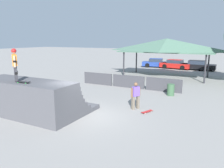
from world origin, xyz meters
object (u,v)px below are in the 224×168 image
(bystander_walking, at_px, (136,94))
(parked_car_red, at_px, (175,64))
(skateboard_on_ground, at_px, (147,112))
(parked_car_blue, at_px, (156,63))
(skater_on_deck, at_px, (15,63))
(skateboard_on_deck, at_px, (23,82))
(parked_car_black, at_px, (197,66))
(trash_bin, at_px, (171,90))

(bystander_walking, xyz_separation_m, parked_car_red, (-1.66, 19.33, -0.29))
(bystander_walking, height_order, skateboard_on_ground, bystander_walking)
(parked_car_blue, height_order, parked_car_red, same)
(skater_on_deck, relative_size, parked_car_red, 0.39)
(skateboard_on_deck, bearing_deg, skater_on_deck, 159.32)
(skater_on_deck, xyz_separation_m, skateboard_on_deck, (0.70, -0.17, -0.91))
(parked_car_black, bearing_deg, trash_bin, -88.67)
(bystander_walking, bearing_deg, trash_bin, -162.05)
(skateboard_on_deck, relative_size, trash_bin, 0.96)
(bystander_walking, height_order, trash_bin, bystander_walking)
(skater_on_deck, xyz_separation_m, skateboard_on_ground, (5.87, 3.72, -2.82))
(parked_car_red, bearing_deg, skater_on_deck, -88.13)
(skater_on_deck, relative_size, parked_car_blue, 0.39)
(trash_bin, distance_m, parked_car_red, 15.44)
(bystander_walking, xyz_separation_m, parked_car_blue, (-4.51, 19.84, -0.29))
(skateboard_on_deck, relative_size, skateboard_on_ground, 0.98)
(parked_car_red, bearing_deg, parked_car_black, 11.91)
(skateboard_on_ground, relative_size, parked_car_blue, 0.19)
(skateboard_on_deck, bearing_deg, skateboard_on_ground, 29.54)
(parked_car_blue, bearing_deg, trash_bin, -80.89)
(bystander_walking, distance_m, parked_car_black, 19.46)
(trash_bin, relative_size, parked_car_red, 0.19)
(skateboard_on_deck, relative_size, parked_car_red, 0.19)
(skateboard_on_ground, bearing_deg, trash_bin, -161.61)
(parked_car_red, bearing_deg, skateboard_on_ground, -72.67)
(bystander_walking, distance_m, parked_car_red, 19.40)
(skater_on_deck, relative_size, trash_bin, 1.99)
(skater_on_deck, bearing_deg, bystander_walking, 77.74)
(skateboard_on_ground, height_order, parked_car_black, parked_car_black)
(skateboard_on_deck, xyz_separation_m, parked_car_black, (5.55, 23.62, -1.36))
(bystander_walking, relative_size, parked_car_red, 0.36)
(trash_bin, bearing_deg, parked_car_black, 89.74)
(skateboard_on_ground, height_order, parked_car_blue, parked_car_blue)
(parked_car_blue, xyz_separation_m, parked_car_red, (2.85, -0.51, 0.00))
(bystander_walking, bearing_deg, skateboard_on_ground, 101.82)
(skateboard_on_ground, bearing_deg, bystander_walking, -88.92)
(skateboard_on_ground, distance_m, parked_car_black, 19.75)
(trash_bin, height_order, parked_car_black, parked_car_black)
(parked_car_blue, bearing_deg, parked_car_black, -14.86)
(skater_on_deck, bearing_deg, skateboard_on_deck, 25.83)
(parked_car_red, xyz_separation_m, parked_car_black, (2.85, 0.09, 0.00))
(skateboard_on_deck, bearing_deg, parked_car_blue, 83.00)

